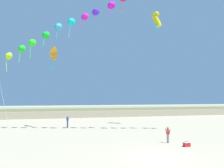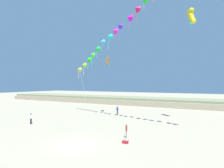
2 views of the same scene
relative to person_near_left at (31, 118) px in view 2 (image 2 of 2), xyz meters
The scene contains 9 objects.
ground_plane 13.52m from the person_near_left, 21.43° to the right, with size 240.00×240.00×0.00m, color tan.
dune_ridge 38.17m from the person_near_left, 70.81° to the left, with size 120.00×11.47×2.09m.
person_near_left is the anchor object (origin of this frame).
person_near_right 16.23m from the person_near_left, 62.45° to the left, with size 0.46×0.50×1.70m.
person_mid_center 16.14m from the person_near_left, ahead, with size 0.39×0.49×1.57m.
kite_banner_string 22.15m from the person_near_left, 35.11° to the left, with size 31.58×14.38×25.27m.
large_kite_low_lead 29.82m from the person_near_left, 31.68° to the left, with size 1.89×1.71×3.01m.
large_kite_mid_trail 18.25m from the person_near_left, 70.65° to the left, with size 1.76×2.29×3.48m.
beach_cooler 17.08m from the person_near_left, ahead, with size 0.58×0.41×0.46m.
Camera 2 is at (13.23, -15.82, 6.20)m, focal length 32.00 mm.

